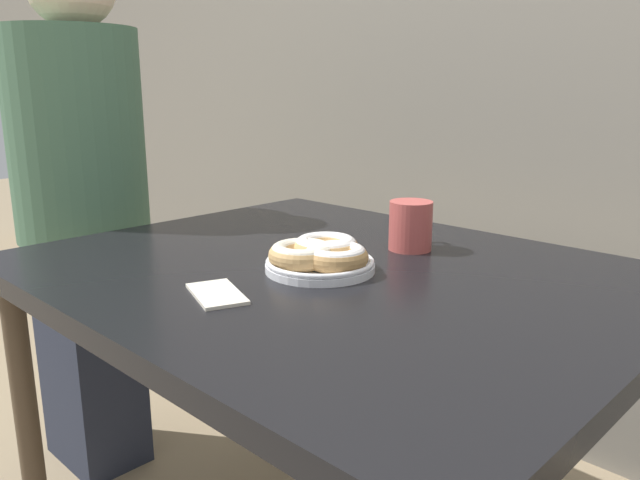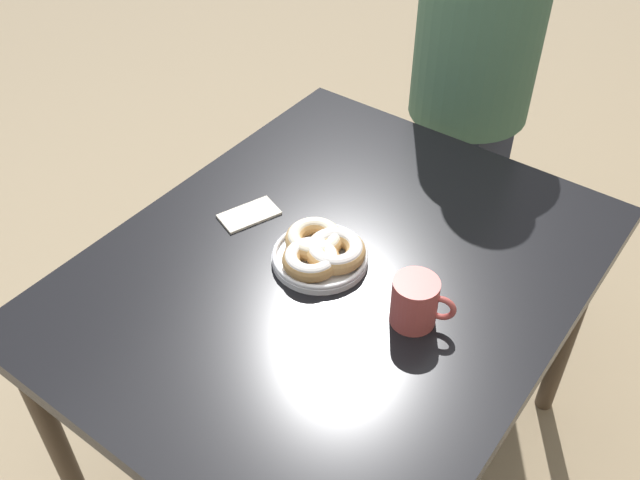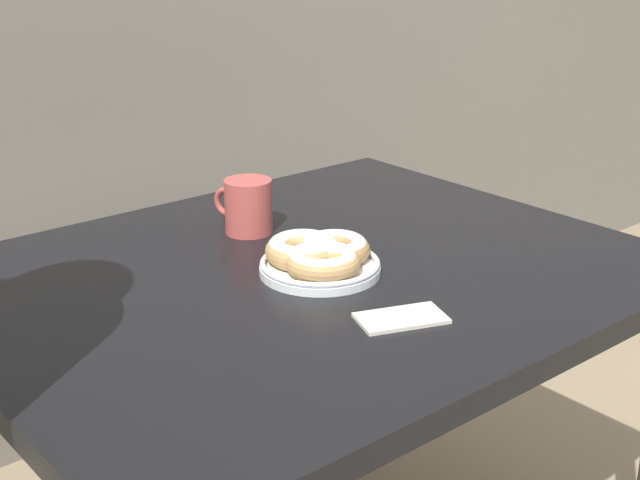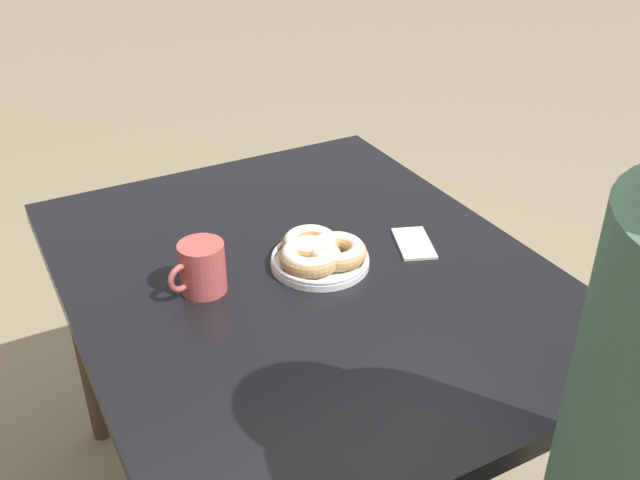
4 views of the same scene
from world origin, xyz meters
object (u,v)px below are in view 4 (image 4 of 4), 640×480
Objects in this scene: coffee_mug at (202,267)px; donut_plate at (319,252)px; dining_table at (307,298)px; napkin at (414,243)px.

donut_plate is at bearing -96.34° from coffee_mug.
dining_table is at bearing -98.72° from coffee_mug.
dining_table is 0.27m from napkin.
dining_table is 0.25m from coffee_mug.
donut_plate is at bearing 83.58° from napkin.
dining_table is 5.10× the size of donut_plate.
donut_plate is 1.83× the size of coffee_mug.
donut_plate is (0.01, -0.03, 0.10)m from dining_table.
donut_plate reaches higher than dining_table.
donut_plate is 1.51× the size of napkin.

